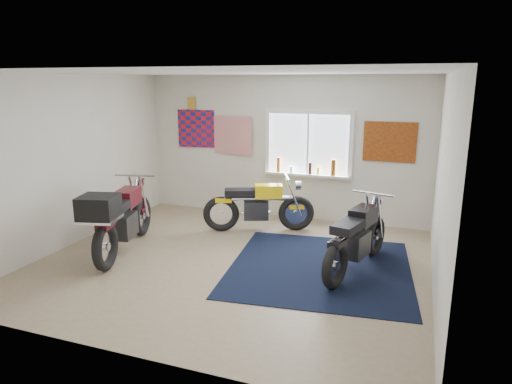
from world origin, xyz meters
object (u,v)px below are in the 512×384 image
(navy_rug, at_px, (320,267))
(maroon_tourer, at_px, (120,218))
(yellow_triumph, at_px, (258,207))
(black_chrome_bike, at_px, (357,240))

(navy_rug, xyz_separation_m, maroon_tourer, (-2.96, -0.53, 0.57))
(yellow_triumph, distance_m, black_chrome_bike, 2.21)
(yellow_triumph, distance_m, maroon_tourer, 2.39)
(navy_rug, distance_m, maroon_tourer, 3.06)
(yellow_triumph, relative_size, black_chrome_bike, 0.95)
(navy_rug, bearing_deg, yellow_triumph, 137.42)
(yellow_triumph, relative_size, maroon_tourer, 0.85)
(maroon_tourer, bearing_deg, navy_rug, -94.47)
(yellow_triumph, bearing_deg, navy_rug, -64.33)
(black_chrome_bike, xyz_separation_m, maroon_tourer, (-3.44, -0.62, 0.13))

